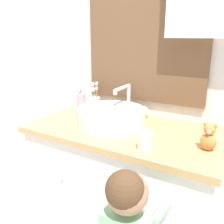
{
  "coord_description": "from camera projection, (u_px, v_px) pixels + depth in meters",
  "views": [
    {
      "loc": [
        0.6,
        -0.89,
        1.41
      ],
      "look_at": [
        -0.06,
        0.25,
        0.99
      ],
      "focal_mm": 40.0,
      "sensor_mm": 36.0,
      "label": 1
    }
  ],
  "objects": [
    {
      "name": "teddy_bear",
      "position": [
        209.0,
        137.0,
        1.14
      ],
      "size": [
        0.07,
        0.06,
        0.14
      ],
      "color": "orange",
      "rests_on": "vanity_counter"
    },
    {
      "name": "vanity_counter",
      "position": [
        124.0,
        194.0,
        1.56
      ],
      "size": [
        1.1,
        0.59,
        0.89
      ],
      "color": "silver",
      "rests_on": "ground_plane"
    },
    {
      "name": "toothbrush_holder",
      "position": [
        95.0,
        102.0,
        1.76
      ],
      "size": [
        0.07,
        0.07,
        0.2
      ],
      "color": "silver",
      "rests_on": "vanity_counter"
    },
    {
      "name": "soap_dispenser",
      "position": [
        81.0,
        101.0,
        1.77
      ],
      "size": [
        0.06,
        0.06,
        0.15
      ],
      "color": "#CCA3BC",
      "rests_on": "vanity_counter"
    },
    {
      "name": "drinking_cup",
      "position": [
        145.0,
        141.0,
        1.15
      ],
      "size": [
        0.07,
        0.07,
        0.09
      ],
      "primitive_type": "cylinder",
      "color": "silver",
      "rests_on": "vanity_counter"
    },
    {
      "name": "wall_back",
      "position": [
        152.0,
        53.0,
        1.56
      ],
      "size": [
        3.2,
        0.18,
        2.5
      ],
      "color": "silver",
      "rests_on": "ground_plane"
    },
    {
      "name": "sink_basin",
      "position": [
        112.0,
        116.0,
        1.46
      ],
      "size": [
        0.4,
        0.46,
        0.21
      ],
      "color": "silver",
      "rests_on": "vanity_counter"
    }
  ]
}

